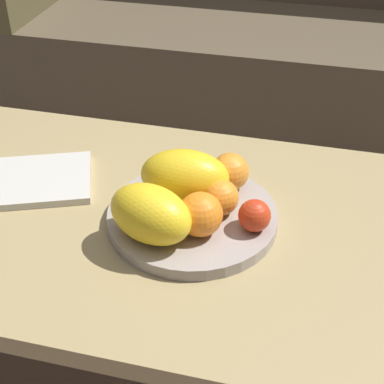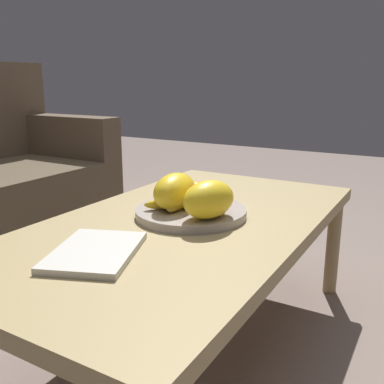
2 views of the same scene
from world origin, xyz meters
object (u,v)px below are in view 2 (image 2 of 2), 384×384
object	(u,v)px
orange_front	(212,195)
magazine	(95,252)
banana_bunch	(176,199)
melon_smaller_beside	(209,199)
orange_left	(196,192)
orange_back	(173,188)
fruit_bowl	(192,212)
melon_large_front	(175,191)
apple_front	(216,190)
coffee_table	(184,233)

from	to	relation	value
orange_front	magazine	xyz separation A→B (m)	(-0.39, 0.10, -0.06)
banana_bunch	magazine	bearing A→B (deg)	179.19
melon_smaller_beside	banana_bunch	bearing A→B (deg)	75.07
orange_left	melon_smaller_beside	bearing A→B (deg)	-136.37
orange_left	orange_back	xyz separation A→B (m)	(0.00, 0.08, 0.00)
fruit_bowl	banana_bunch	bearing A→B (deg)	116.39
melon_large_front	apple_front	size ratio (longest dim) A/B	2.85
apple_front	orange_left	bearing A→B (deg)	154.54
coffee_table	magazine	world-z (taller)	magazine
melon_smaller_beside	orange_left	xyz separation A→B (m)	(0.11, 0.10, -0.02)
coffee_table	orange_left	bearing A→B (deg)	7.97
fruit_bowl	banana_bunch	xyz separation A→B (m)	(-0.02, 0.04, 0.04)
fruit_bowl	orange_front	world-z (taller)	orange_front
fruit_bowl	melon_large_front	distance (m)	0.08
magazine	apple_front	bearing A→B (deg)	-29.23
orange_back	magazine	xyz separation A→B (m)	(-0.42, -0.05, -0.06)
apple_front	melon_smaller_beside	bearing A→B (deg)	-159.02
orange_front	apple_front	world-z (taller)	orange_front
coffee_table	melon_large_front	size ratio (longest dim) A/B	7.35
orange_back	banana_bunch	distance (m)	0.09
orange_front	fruit_bowl	bearing A→B (deg)	118.70
coffee_table	apple_front	distance (m)	0.19
apple_front	magazine	world-z (taller)	apple_front
orange_back	magazine	distance (m)	0.42
melon_large_front	magazine	world-z (taller)	melon_large_front
apple_front	magazine	bearing A→B (deg)	172.50
melon_smaller_beside	apple_front	size ratio (longest dim) A/B	2.66
melon_large_front	banana_bunch	xyz separation A→B (m)	(0.00, -0.00, -0.02)
orange_left	orange_back	distance (m)	0.08
coffee_table	melon_large_front	xyz separation A→B (m)	(0.01, 0.04, 0.12)
coffee_table	orange_back	bearing A→B (deg)	46.73
orange_front	orange_back	xyz separation A→B (m)	(0.02, 0.15, -0.00)
orange_left	apple_front	size ratio (longest dim) A/B	1.15
fruit_bowl	orange_front	distance (m)	0.08
banana_bunch	magazine	distance (m)	0.34
fruit_bowl	apple_front	world-z (taller)	apple_front
fruit_bowl	orange_left	size ratio (longest dim) A/B	4.71
orange_left	orange_back	world-z (taller)	orange_back
magazine	fruit_bowl	bearing A→B (deg)	-29.07
melon_large_front	melon_smaller_beside	xyz separation A→B (m)	(-0.03, -0.13, -0.00)
melon_large_front	apple_front	world-z (taller)	melon_large_front
apple_front	magazine	distance (m)	0.49
fruit_bowl	melon_large_front	xyz separation A→B (m)	(-0.03, 0.04, 0.07)
coffee_table	magazine	size ratio (longest dim) A/B	5.07
orange_front	banana_bunch	distance (m)	0.11
fruit_bowl	orange_back	world-z (taller)	orange_back
orange_front	apple_front	xyz separation A→B (m)	(0.09, 0.03, -0.01)
melon_large_front	magazine	distance (m)	0.34
orange_front	magazine	bearing A→B (deg)	165.96
orange_front	coffee_table	bearing A→B (deg)	140.13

